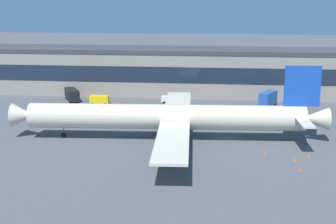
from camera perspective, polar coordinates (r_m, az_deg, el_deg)
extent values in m
plane|color=#4C4F54|center=(104.35, 6.83, -3.17)|extent=(600.00, 600.00, 0.00)
cube|color=gray|center=(150.70, 6.74, 4.45)|extent=(162.23, 16.15, 12.88)
cube|color=#38383D|center=(149.79, 6.81, 7.11)|extent=(165.48, 16.47, 1.20)
cube|color=#192333|center=(142.58, 6.77, 4.20)|extent=(158.99, 0.16, 4.64)
cylinder|color=beige|center=(102.26, -0.24, -0.57)|extent=(57.91, 8.46, 5.22)
cone|color=beige|center=(108.26, -16.54, -0.35)|extent=(4.97, 5.22, 4.96)
cone|color=beige|center=(105.17, 16.70, -0.75)|extent=(6.00, 5.02, 4.70)
cube|color=#1947B2|center=(103.14, 15.42, 2.92)|extent=(7.33, 0.91, 8.36)
cube|color=beige|center=(98.79, 15.62, -1.10)|extent=(2.92, 9.52, 0.30)
cube|color=beige|center=(109.72, 14.35, 0.39)|extent=(2.92, 9.52, 0.30)
cube|color=beige|center=(87.28, 0.50, -3.37)|extent=(7.45, 26.26, 0.50)
cube|color=beige|center=(117.48, 1.16, 1.00)|extent=(7.45, 26.26, 0.50)
cylinder|color=#99999E|center=(91.58, -0.02, -3.77)|extent=(4.46, 3.11, 2.87)
cylinder|color=#99999E|center=(114.13, 0.59, -0.32)|extent=(4.46, 3.11, 2.87)
cylinder|color=black|center=(106.83, -12.08, -2.68)|extent=(1.13, 0.56, 1.10)
cylinder|color=slate|center=(106.46, -12.11, -1.94)|extent=(0.24, 0.24, 2.29)
cylinder|color=black|center=(101.03, 1.32, -3.30)|extent=(1.13, 0.56, 1.10)
cylinder|color=slate|center=(100.63, 1.33, -2.53)|extent=(0.24, 0.24, 2.29)
cylinder|color=black|center=(105.54, 1.40, -2.57)|extent=(1.13, 0.56, 1.10)
cylinder|color=slate|center=(105.16, 1.40, -1.83)|extent=(0.24, 0.24, 2.29)
cube|color=white|center=(138.24, 0.56, 1.51)|extent=(6.46, 2.20, 1.60)
cube|color=black|center=(137.97, 1.28, 1.62)|extent=(2.30, 1.91, 0.40)
cylinder|color=black|center=(139.02, 1.52, 1.23)|extent=(0.71, 0.32, 0.70)
cylinder|color=black|center=(137.27, 1.44, 1.08)|extent=(0.71, 0.32, 0.70)
cylinder|color=black|center=(139.58, -0.31, 1.29)|extent=(0.71, 0.32, 0.70)
cylinder|color=black|center=(137.84, -0.41, 1.13)|extent=(0.71, 0.32, 0.70)
cube|color=#2651A5|center=(136.29, 11.58, 1.54)|extent=(5.61, 7.59, 3.80)
cube|color=black|center=(137.94, 11.91, 1.98)|extent=(3.28, 3.34, 0.95)
cylinder|color=black|center=(139.39, 11.49, 1.00)|extent=(0.59, 0.76, 0.70)
cylinder|color=black|center=(138.56, 12.39, 0.88)|extent=(0.59, 0.76, 0.70)
cylinder|color=black|center=(134.82, 10.68, 0.62)|extent=(0.59, 0.76, 0.70)
cylinder|color=black|center=(133.97, 11.60, 0.50)|extent=(0.59, 0.76, 0.70)
cube|color=black|center=(144.26, -11.14, 2.04)|extent=(6.43, 8.73, 3.00)
cube|color=black|center=(141.92, -10.97, 2.11)|extent=(3.66, 3.81, 0.75)
cylinder|color=black|center=(141.97, -10.38, 1.27)|extent=(0.59, 0.76, 0.70)
cylinder|color=black|center=(141.50, -11.38, 1.19)|extent=(0.59, 0.76, 0.70)
cylinder|color=black|center=(147.62, -10.85, 1.71)|extent=(0.59, 0.76, 0.70)
cylinder|color=black|center=(147.17, -11.81, 1.63)|extent=(0.59, 0.76, 0.70)
cube|color=yellow|center=(137.61, -8.02, 1.45)|extent=(5.34, 2.56, 2.20)
cube|color=black|center=(137.28, -7.44, 1.63)|extent=(1.96, 2.15, 0.55)
cylinder|color=black|center=(138.49, -7.20, 1.09)|extent=(0.72, 0.35, 0.70)
cylinder|color=black|center=(136.58, -7.33, 0.91)|extent=(0.72, 0.35, 0.70)
cylinder|color=black|center=(139.12, -8.68, 1.09)|extent=(0.72, 0.35, 0.70)
cylinder|color=black|center=(137.22, -8.83, 0.92)|extent=(0.72, 0.35, 0.70)
cone|color=#F2590C|center=(88.01, 15.11, -6.51)|extent=(0.46, 0.46, 0.58)
cone|color=#F2590C|center=(95.76, 16.11, -4.93)|extent=(0.53, 0.53, 0.66)
cone|color=#F2590C|center=(95.81, 11.24, -4.67)|extent=(0.44, 0.44, 0.56)
cone|color=#F2590C|center=(92.98, 14.59, -5.36)|extent=(0.56, 0.56, 0.70)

